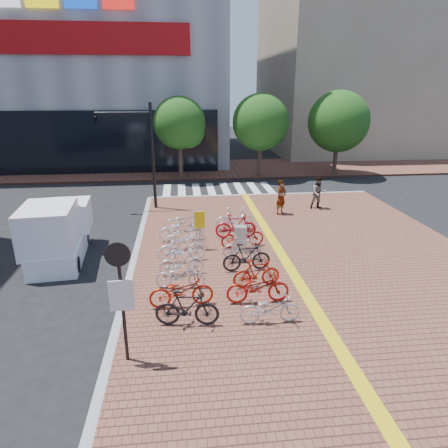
{
  "coord_description": "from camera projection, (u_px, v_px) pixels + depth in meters",
  "views": [
    {
      "loc": [
        -1.98,
        -12.46,
        6.67
      ],
      "look_at": [
        -0.3,
        3.07,
        1.3
      ],
      "focal_mm": 32.0,
      "sensor_mm": 36.0,
      "label": 1
    }
  ],
  "objects": [
    {
      "name": "street_trees",
      "position": [
        274.0,
        124.0,
        29.67
      ],
      "size": [
        16.2,
        4.6,
        6.35
      ],
      "color": "#38281E",
      "rests_on": "far_sidewalk"
    },
    {
      "name": "bike_6",
      "position": [
        181.0,
        229.0,
        17.74
      ],
      "size": [
        2.06,
        0.9,
        1.05
      ],
      "primitive_type": "imported",
      "rotation": [
        0.0,
        0.0,
        1.68
      ],
      "color": "white",
      "rests_on": "sidewalk"
    },
    {
      "name": "bike_3",
      "position": [
        181.0,
        262.0,
        14.48
      ],
      "size": [
        1.7,
        0.64,
        1.0
      ],
      "primitive_type": "imported",
      "rotation": [
        0.0,
        0.0,
        1.68
      ],
      "color": "white",
      "rests_on": "sidewalk"
    },
    {
      "name": "bike_9",
      "position": [
        258.0,
        287.0,
        12.62
      ],
      "size": [
        2.01,
        0.7,
        1.06
      ],
      "primitive_type": "imported",
      "rotation": [
        0.0,
        0.0,
        1.57
      ],
      "color": "#A6140B",
      "rests_on": "sidewalk"
    },
    {
      "name": "utility_box",
      "position": [
        240.0,
        239.0,
        16.6
      ],
      "size": [
        0.53,
        0.41,
        1.09
      ],
      "primitive_type": "cube",
      "rotation": [
        0.0,
        0.0,
        -0.1
      ],
      "color": "silver",
      "rests_on": "sidewalk"
    },
    {
      "name": "bike_13",
      "position": [
        242.0,
        236.0,
        17.04
      ],
      "size": [
        1.99,
        0.98,
        1.0
      ],
      "primitive_type": "imported",
      "rotation": [
        0.0,
        0.0,
        1.74
      ],
      "color": "#A10C0B",
      "rests_on": "sidewalk"
    },
    {
      "name": "far_sidewalk",
      "position": [
        205.0,
        169.0,
        33.8
      ],
      "size": [
        70.0,
        8.0,
        0.15
      ],
      "primitive_type": "cube",
      "color": "brown",
      "rests_on": "ground"
    },
    {
      "name": "department_store",
      "position": [
        28.0,
        6.0,
        37.94
      ],
      "size": [
        36.0,
        24.27,
        28.0
      ],
      "color": "gray",
      "rests_on": "ground"
    },
    {
      "name": "kerb_north",
      "position": [
        260.0,
        195.0,
        25.65
      ],
      "size": [
        14.0,
        0.25,
        0.15
      ],
      "primitive_type": "cube",
      "color": "gray",
      "rests_on": "ground"
    },
    {
      "name": "ground",
      "position": [
        242.0,
        287.0,
        14.08
      ],
      "size": [
        120.0,
        120.0,
        0.0
      ],
      "primitive_type": "plane",
      "color": "black",
      "rests_on": "ground"
    },
    {
      "name": "bike_0",
      "position": [
        187.0,
        308.0,
        11.37
      ],
      "size": [
        1.89,
        0.72,
        1.11
      ],
      "primitive_type": "imported",
      "rotation": [
        0.0,
        0.0,
        1.46
      ],
      "color": "black",
      "rests_on": "sidewalk"
    },
    {
      "name": "yellow_sign",
      "position": [
        200.0,
        223.0,
        16.63
      ],
      "size": [
        0.45,
        0.14,
        1.65
      ],
      "color": "#B7B7BC",
      "rests_on": "sidewalk"
    },
    {
      "name": "bike_12",
      "position": [
        242.0,
        248.0,
        15.82
      ],
      "size": [
        1.62,
        0.68,
        0.95
      ],
      "primitive_type": "imported",
      "rotation": [
        0.0,
        0.0,
        1.41
      ],
      "color": "silver",
      "rests_on": "sidewalk"
    },
    {
      "name": "bike_4",
      "position": [
        182.0,
        248.0,
        15.58
      ],
      "size": [
        1.96,
        0.78,
        1.14
      ],
      "primitive_type": "imported",
      "rotation": [
        0.0,
        0.0,
        1.7
      ],
      "color": "white",
      "rests_on": "sidewalk"
    },
    {
      "name": "bike_7",
      "position": [
        184.0,
        221.0,
        18.97
      ],
      "size": [
        1.89,
        0.8,
        0.97
      ],
      "primitive_type": "imported",
      "rotation": [
        0.0,
        0.0,
        1.66
      ],
      "color": "silver",
      "rests_on": "sidewalk"
    },
    {
      "name": "bike_11",
      "position": [
        247.0,
        257.0,
        14.81
      ],
      "size": [
        1.84,
        0.64,
        1.09
      ],
      "primitive_type": "imported",
      "rotation": [
        0.0,
        0.0,
        1.64
      ],
      "color": "black",
      "rests_on": "sidewalk"
    },
    {
      "name": "tactile_strip",
      "position": [
        356.0,
        375.0,
        9.54
      ],
      "size": [
        0.4,
        34.0,
        0.01
      ],
      "primitive_type": "cube",
      "color": "gold",
      "rests_on": "sidewalk"
    },
    {
      "name": "box_truck",
      "position": [
        58.0,
        233.0,
        15.95
      ],
      "size": [
        2.22,
        4.38,
        2.45
      ],
      "color": "white",
      "rests_on": "ground"
    },
    {
      "name": "building_beige",
      "position": [
        363.0,
        64.0,
        43.08
      ],
      "size": [
        20.0,
        18.0,
        18.0
      ],
      "primitive_type": "cube",
      "color": "gray",
      "rests_on": "ground"
    },
    {
      "name": "bike_2",
      "position": [
        180.0,
        276.0,
        13.55
      ],
      "size": [
        1.76,
        0.78,
        0.89
      ],
      "primitive_type": "imported",
      "rotation": [
        0.0,
        0.0,
        1.46
      ],
      "color": "silver",
      "rests_on": "sidewalk"
    },
    {
      "name": "bike_1",
      "position": [
        181.0,
        291.0,
        12.38
      ],
      "size": [
        2.05,
        0.87,
        1.05
      ],
      "primitive_type": "imported",
      "rotation": [
        0.0,
        0.0,
        1.66
      ],
      "color": "#AA200C",
      "rests_on": "sidewalk"
    },
    {
      "name": "crosswalk",
      "position": [
        218.0,
        190.0,
        27.3
      ],
      "size": [
        7.5,
        4.0,
        0.01
      ],
      "color": "silver",
      "rests_on": "ground"
    },
    {
      "name": "bike_8",
      "position": [
        270.0,
        308.0,
        11.53
      ],
      "size": [
        1.78,
        0.63,
        0.93
      ],
      "primitive_type": "imported",
      "rotation": [
        0.0,
        0.0,
        1.56
      ],
      "color": "silver",
      "rests_on": "sidewalk"
    },
    {
      "name": "bike_14",
      "position": [
        236.0,
        226.0,
        18.08
      ],
      "size": [
        1.87,
        0.57,
        1.12
      ],
      "primitive_type": "imported",
      "rotation": [
        0.0,
        0.0,
        1.55
      ],
      "color": "#A70B1A",
      "rests_on": "sidewalk"
    },
    {
      "name": "notice_sign",
      "position": [
        121.0,
        289.0,
        9.41
      ],
      "size": [
        0.59,
        0.14,
        3.2
      ],
      "color": "black",
      "rests_on": "sidewalk"
    },
    {
      "name": "bike_5",
      "position": [
        185.0,
        237.0,
        16.85
      ],
      "size": [
        1.81,
        0.79,
        1.05
      ],
      "primitive_type": "imported",
      "rotation": [
        0.0,
        0.0,
        1.74
      ],
      "color": "silver",
      "rests_on": "sidewalk"
    },
    {
      "name": "pedestrian_b",
      "position": [
        319.0,
        193.0,
        22.36
      ],
      "size": [
        0.9,
        0.71,
        1.81
      ],
      "primitive_type": "imported",
      "rotation": [
        0.0,
        0.0,
        0.03
      ],
      "color": "#474A59",
      "rests_on": "sidewalk"
    },
    {
      "name": "bike_15",
      "position": [
        234.0,
        218.0,
        19.06
      ],
      "size": [
        1.98,
        0.91,
        1.15
      ],
      "primitive_type": "imported",
      "rotation": [
        0.0,
        0.0,
        1.77
      ],
      "color": "white",
      "rests_on": "sidewalk"
    },
    {
      "name": "sidewalk",
      "position": [
        395.0,
        374.0,
        9.67
      ],
      "size": [
        14.0,
        34.0,
        0.15
      ],
      "primitive_type": "cube",
      "color": "brown",
      "rests_on": "ground"
    },
    {
      "name": "traffic_light_pole",
      "position": [
        127.0,
        137.0,
        21.39
      ],
      "size": [
        3.1,
        1.19,
        5.77
      ],
      "color": "black",
      "rests_on": "sidewalk"
    },
    {
      "name": "kerb_west",
      "position": [
        99.0,
        397.0,
        8.95
      ],
      "size": [
        0.25,
        34.0,
        0.15
      ],
      "primitive_type": "cube",
      "color": "gray",
      "rests_on": "ground"
    },
    {
      "name": "bike_10",
      "position": [
        257.0,
        273.0,
        13.63
      ],
      "size": [
        1.72,
        0.68,
        1.0
      ],
      "primitive_type": "imported",
      "rotation": [
        0.0,
        0.0,
        1.7
      ],
      "color": "#A21A0B",
      "rests_on": "sidewalk"
    },
    {
      "name": "pedestrian_a",
      "position": [
        281.0,
        197.0,
        21.36
      ],
      "size": [
        0.82,
        0.78,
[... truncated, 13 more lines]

